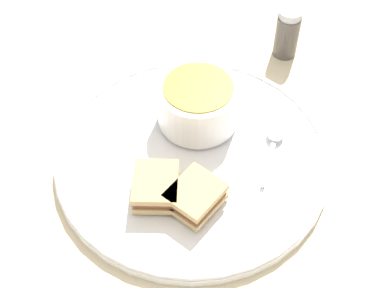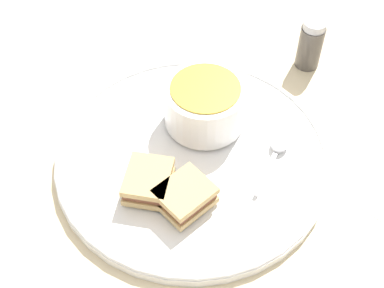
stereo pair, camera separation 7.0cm
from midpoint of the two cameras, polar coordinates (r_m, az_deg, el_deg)
name	(u,v)px [view 2 (the right image)]	position (r m, az deg, el deg)	size (l,w,h in m)	color
ground_plane	(192,160)	(0.72, 2.75, -1.90)	(2.40, 2.40, 0.00)	beige
plate	(192,156)	(0.72, 2.78, -1.46)	(0.37, 0.37, 0.02)	white
soup_bowl	(205,104)	(0.72, 4.15, 4.12)	(0.11, 0.11, 0.06)	white
spoon	(278,147)	(0.73, 11.90, -0.52)	(0.11, 0.05, 0.01)	silver
sandwich_half_near	(149,182)	(0.66, -1.65, -4.23)	(0.08, 0.08, 0.03)	tan
sandwich_half_far	(185,196)	(0.65, 2.32, -5.78)	(0.07, 0.06, 0.03)	tan
salt_shaker	(312,45)	(0.85, 15.00, 10.05)	(0.04, 0.04, 0.08)	#4C4742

